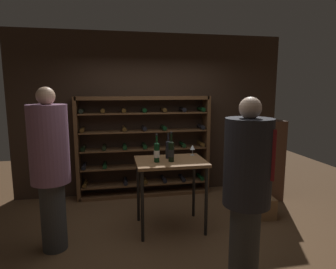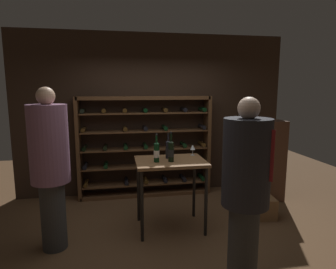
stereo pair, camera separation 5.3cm
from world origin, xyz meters
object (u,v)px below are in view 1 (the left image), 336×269
object	(u,v)px
person_guest_blue_shirt	(50,163)
wine_crate	(257,207)
wine_bottle_black_capsule	(171,151)
tasting_table	(170,169)
wine_rack	(144,147)
display_cabinet	(268,160)
wine_bottle_gold_foil	(157,152)
wine_glass_stemmed_center	(192,148)
wine_bottle_green_slim	(168,149)
person_guest_plum_blouse	(247,183)

from	to	relation	value
person_guest_blue_shirt	wine_crate	bearing A→B (deg)	131.61
wine_bottle_black_capsule	tasting_table	bearing A→B (deg)	85.87
wine_rack	wine_bottle_black_capsule	size ratio (longest dim) A/B	5.92
person_guest_blue_shirt	wine_crate	distance (m)	3.04
display_cabinet	wine_bottle_black_capsule	size ratio (longest dim) A/B	3.49
wine_bottle_gold_foil	wine_bottle_black_capsule	xyz separation A→B (m)	(0.19, -0.01, 0.01)
person_guest_blue_shirt	wine_glass_stemmed_center	distance (m)	1.94
display_cabinet	wine_glass_stemmed_center	bearing A→B (deg)	-161.63
display_cabinet	wine_bottle_gold_foil	distance (m)	2.30
wine_crate	display_cabinet	world-z (taller)	display_cabinet
wine_rack	person_guest_blue_shirt	world-z (taller)	person_guest_blue_shirt
tasting_table	person_guest_blue_shirt	distance (m)	1.54
wine_bottle_green_slim	wine_bottle_black_capsule	bearing A→B (deg)	-88.83
person_guest_blue_shirt	wine_bottle_gold_foil	size ratio (longest dim) A/B	5.23
wine_rack	wine_crate	distance (m)	2.16
display_cabinet	wine_bottle_green_slim	bearing A→B (deg)	-161.78
tasting_table	wine_bottle_black_capsule	distance (m)	0.28
tasting_table	wine_crate	xyz separation A→B (m)	(1.38, 0.09, -0.70)
tasting_table	wine_bottle_green_slim	size ratio (longest dim) A/B	2.74
display_cabinet	wine_bottle_green_slim	distance (m)	2.06
person_guest_blue_shirt	wine_glass_stemmed_center	bearing A→B (deg)	139.60
wine_crate	wine_bottle_black_capsule	bearing A→B (deg)	-173.26
wine_bottle_green_slim	wine_glass_stemmed_center	xyz separation A→B (m)	(0.39, 0.12, -0.02)
person_guest_blue_shirt	display_cabinet	size ratio (longest dim) A/B	1.40
wine_glass_stemmed_center	wine_crate	bearing A→B (deg)	-8.48
tasting_table	display_cabinet	xyz separation A→B (m)	(1.91, 0.74, -0.15)
tasting_table	wine_glass_stemmed_center	distance (m)	0.50
wine_rack	display_cabinet	world-z (taller)	wine_rack
wine_bottle_black_capsule	wine_glass_stemmed_center	size ratio (longest dim) A/B	2.62
wine_bottle_gold_foil	wine_glass_stemmed_center	world-z (taller)	wine_bottle_gold_foil
display_cabinet	wine_bottle_green_slim	world-z (taller)	display_cabinet
wine_rack	wine_bottle_black_capsule	world-z (taller)	wine_rack
person_guest_plum_blouse	wine_bottle_green_slim	distance (m)	1.43
wine_rack	wine_glass_stemmed_center	size ratio (longest dim) A/B	15.49
display_cabinet	wine_glass_stemmed_center	distance (m)	1.66
wine_bottle_green_slim	wine_glass_stemmed_center	size ratio (longest dim) A/B	2.33
tasting_table	wine_bottle_black_capsule	size ratio (longest dim) A/B	2.44
display_cabinet	wine_bottle_black_capsule	world-z (taller)	display_cabinet
person_guest_blue_shirt	wine_bottle_gold_foil	bearing A→B (deg)	133.26
person_guest_blue_shirt	wine_bottle_green_slim	xyz separation A→B (m)	(1.49, 0.38, 0.03)
person_guest_plum_blouse	wine_bottle_black_capsule	bearing A→B (deg)	154.07
wine_rack	wine_glass_stemmed_center	bearing A→B (deg)	-61.95
person_guest_plum_blouse	wine_bottle_gold_foil	distance (m)	1.36
wine_glass_stemmed_center	person_guest_blue_shirt	bearing A→B (deg)	-165.03
wine_crate	display_cabinet	bearing A→B (deg)	51.01
wine_crate	wine_bottle_black_capsule	size ratio (longest dim) A/B	1.19
person_guest_plum_blouse	person_guest_blue_shirt	size ratio (longest dim) A/B	0.95
wine_rack	wine_glass_stemmed_center	world-z (taller)	wine_rack
wine_glass_stemmed_center	display_cabinet	bearing A→B (deg)	18.37
person_guest_plum_blouse	person_guest_blue_shirt	bearing A→B (deg)	-166.18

